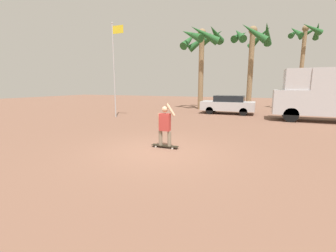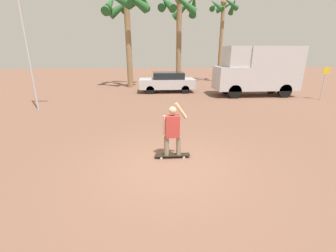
{
  "view_description": "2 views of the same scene",
  "coord_description": "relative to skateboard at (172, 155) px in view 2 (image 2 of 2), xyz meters",
  "views": [
    {
      "loc": [
        3.31,
        -6.97,
        2.28
      ],
      "look_at": [
        -0.01,
        1.05,
        0.72
      ],
      "focal_mm": 24.0,
      "sensor_mm": 36.0,
      "label": 1
    },
    {
      "loc": [
        -0.49,
        -5.52,
        2.97
      ],
      "look_at": [
        0.01,
        0.96,
        0.82
      ],
      "focal_mm": 24.0,
      "sensor_mm": 36.0,
      "label": 2
    }
  ],
  "objects": [
    {
      "name": "flagpole",
      "position": [
        -6.62,
        6.33,
        3.68
      ],
      "size": [
        0.95,
        0.12,
        6.62
      ],
      "color": "#B7B7BC",
      "rests_on": "ground_plane"
    },
    {
      "name": "palm_tree_near_van",
      "position": [
        6.52,
        17.28,
        6.2
      ],
      "size": [
        2.83,
        2.92,
        7.84
      ],
      "color": "#8E704C",
      "rests_on": "ground_plane"
    },
    {
      "name": "camper_van",
      "position": [
        6.91,
        9.48,
        1.74
      ],
      "size": [
        5.65,
        2.03,
        3.35
      ],
      "color": "black",
      "rests_on": "ground_plane"
    },
    {
      "name": "ground_plane",
      "position": [
        -0.11,
        -0.48,
        -0.07
      ],
      "size": [
        80.0,
        80.0,
        0.0
      ],
      "primitive_type": "plane",
      "color": "brown"
    },
    {
      "name": "parked_car_silver",
      "position": [
        0.71,
        11.52,
        0.72
      ],
      "size": [
        4.22,
        1.92,
        1.5
      ],
      "color": "black",
      "rests_on": "ground_plane"
    },
    {
      "name": "palm_tree_far_left",
      "position": [
        -2.35,
        14.39,
        6.28
      ],
      "size": [
        4.11,
        4.38,
        7.79
      ],
      "color": "#8E704C",
      "rests_on": "ground_plane"
    },
    {
      "name": "street_sign",
      "position": [
        10.47,
        7.67,
        1.28
      ],
      "size": [
        0.44,
        0.06,
        2.08
      ],
      "color": "#B7B7BC",
      "rests_on": "ground_plane"
    },
    {
      "name": "skateboard",
      "position": [
        0.0,
        0.0,
        0.0
      ],
      "size": [
        1.03,
        0.22,
        0.09
      ],
      "color": "black",
      "rests_on": "ground_plane"
    },
    {
      "name": "palm_tree_center_background",
      "position": [
        2.04,
        15.61,
        6.18
      ],
      "size": [
        3.75,
        3.74,
        7.88
      ],
      "color": "#8E704C",
      "rests_on": "ground_plane"
    },
    {
      "name": "person_skateboarder",
      "position": [
        -0.0,
        0.0,
        0.83
      ],
      "size": [
        0.68,
        0.22,
        1.58
      ],
      "color": "gray",
      "rests_on": "skateboard"
    }
  ]
}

